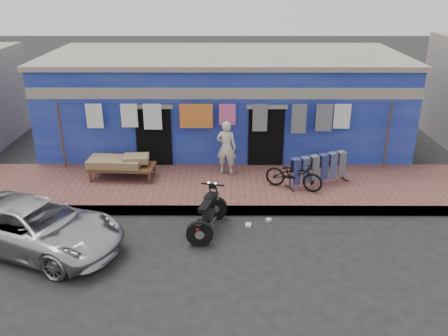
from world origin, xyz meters
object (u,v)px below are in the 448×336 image
bicycle (294,171)px  charpoy (123,167)px  car (36,226)px  motorcycle (208,212)px  jeans_rack (318,169)px  seated_person (226,147)px

bicycle → charpoy: size_ratio=0.80×
car → motorcycle: bearing=-57.3°
bicycle → motorcycle: bearing=153.6°
motorcycle → jeans_rack: 3.87m
jeans_rack → motorcycle: bearing=-143.0°
seated_person → car: bearing=54.1°
bicycle → motorcycle: size_ratio=0.92×
jeans_rack → seated_person: bearing=162.7°
seated_person → bicycle: (1.90, -1.15, -0.29)m
motorcycle → charpoy: 3.80m
seated_person → bicycle: bearing=160.6°
seated_person → jeans_rack: bearing=174.5°
seated_person → bicycle: size_ratio=1.00×
seated_person → jeans_rack: (2.64, -0.82, -0.36)m
motorcycle → charpoy: motorcycle is taller
charpoy → car: bearing=-109.5°
bicycle → charpoy: bearing=104.7°
motorcycle → jeans_rack: jeans_rack is taller
car → charpoy: 3.74m
motorcycle → charpoy: size_ratio=0.87×
car → seated_person: seated_person is taller
car → seated_person: bearing=-26.5°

